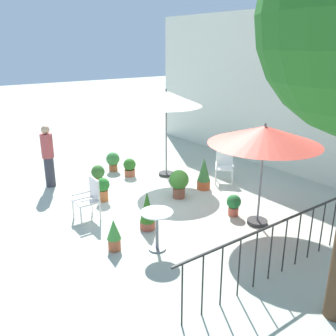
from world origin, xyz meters
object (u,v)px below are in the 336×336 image
at_px(patio_chair_1, 89,197).
at_px(potted_plant_2, 204,174).
at_px(patio_umbrella_0, 166,99).
at_px(potted_plant_4, 113,160).
at_px(potted_plant_7, 234,204).
at_px(potted_plant_8, 130,167).
at_px(patio_umbrella_1, 265,136).
at_px(potted_plant_5, 147,211).
at_px(potted_plant_6, 98,174).
at_px(patio_chair_0, 224,164).
at_px(standing_person, 48,155).
at_px(cafe_table_0, 157,224).
at_px(potted_plant_3, 114,234).
at_px(potted_plant_0, 179,182).
at_px(potted_plant_1, 103,188).

height_order(patio_chair_1, potted_plant_2, patio_chair_1).
relative_size(patio_umbrella_0, potted_plant_4, 4.34).
bearing_deg(potted_plant_7, potted_plant_8, -171.41).
distance_m(patio_umbrella_1, patio_chair_1, 3.96).
bearing_deg(patio_umbrella_1, patio_chair_1, -130.18).
height_order(patio_umbrella_1, potted_plant_8, patio_umbrella_1).
bearing_deg(potted_plant_7, potted_plant_5, -107.40).
height_order(patio_chair_1, potted_plant_4, patio_chair_1).
relative_size(patio_umbrella_1, potted_plant_6, 4.13).
bearing_deg(patio_chair_1, potted_plant_4, 143.00).
distance_m(patio_chair_0, standing_person, 4.83).
bearing_deg(potted_plant_6, potted_plant_8, 95.55).
bearing_deg(cafe_table_0, potted_plant_6, 170.77).
xyz_separation_m(potted_plant_2, standing_person, (-2.63, -3.25, 0.45)).
relative_size(potted_plant_3, standing_person, 0.38).
height_order(cafe_table_0, potted_plant_5, potted_plant_5).
distance_m(patio_umbrella_1, potted_plant_0, 2.69).
bearing_deg(potted_plant_0, potted_plant_4, -172.70).
xyz_separation_m(cafe_table_0, potted_plant_2, (-1.80, 2.75, -0.11)).
bearing_deg(patio_chair_1, cafe_table_0, 13.03).
height_order(potted_plant_1, standing_person, standing_person).
bearing_deg(cafe_table_0, potted_plant_7, 94.82).
bearing_deg(standing_person, potted_plant_0, 41.10).
height_order(patio_umbrella_1, potted_plant_0, patio_umbrella_1).
height_order(patio_chair_1, potted_plant_5, patio_chair_1).
relative_size(patio_umbrella_0, potted_plant_5, 3.03).
bearing_deg(patio_umbrella_1, patio_chair_0, 151.81).
xyz_separation_m(patio_umbrella_0, potted_plant_2, (1.48, 0.17, -1.82)).
bearing_deg(potted_plant_0, potted_plant_8, -175.08).
height_order(potted_plant_2, potted_plant_6, potted_plant_2).
distance_m(potted_plant_3, potted_plant_6, 3.55).
bearing_deg(potted_plant_0, potted_plant_6, -148.43).
bearing_deg(standing_person, patio_chair_0, 58.43).
bearing_deg(potted_plant_5, potted_plant_4, 162.34).
relative_size(potted_plant_1, potted_plant_5, 0.71).
height_order(patio_umbrella_1, patio_chair_0, patio_umbrella_1).
relative_size(potted_plant_1, standing_person, 0.35).
distance_m(potted_plant_2, potted_plant_4, 3.03).
distance_m(patio_umbrella_0, standing_person, 3.56).
bearing_deg(patio_chair_0, potted_plant_0, -84.15).
height_order(patio_chair_0, potted_plant_1, patio_chair_0).
distance_m(patio_umbrella_1, potted_plant_3, 3.55).
distance_m(potted_plant_0, potted_plant_2, 0.90).
relative_size(potted_plant_0, potted_plant_3, 1.15).
bearing_deg(potted_plant_3, potted_plant_1, 158.37).
height_order(potted_plant_1, potted_plant_4, potted_plant_1).
bearing_deg(potted_plant_1, patio_chair_0, 77.27).
bearing_deg(potted_plant_6, potted_plant_2, 47.48).
distance_m(patio_umbrella_1, cafe_table_0, 2.79).
bearing_deg(potted_plant_6, potted_plant_3, -21.14).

